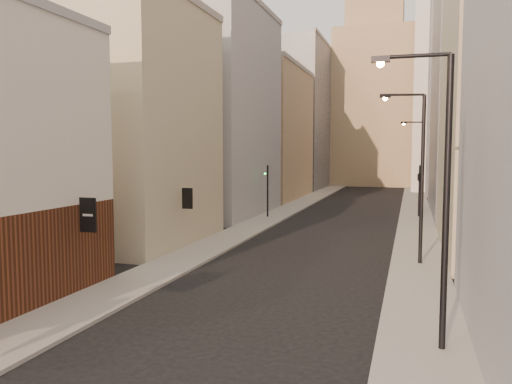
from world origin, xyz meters
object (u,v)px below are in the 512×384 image
clock_tower (374,90)px  traffic_light_left (268,183)px  streetlamp_far (421,162)px  streetlamp_mid (418,168)px  streetlamp_near (439,185)px  white_tower (441,70)px  traffic_light_right (419,177)px

clock_tower → traffic_light_left: bearing=-96.6°
clock_tower → traffic_light_left: (-5.90, -51.25, -14.27)m
streetlamp_far → clock_tower: bearing=79.1°
streetlamp_mid → streetlamp_near: bearing=-101.2°
streetlamp_far → traffic_light_left: size_ratio=1.85×
white_tower → streetlamp_far: white_tower is taller
streetlamp_mid → traffic_light_right: streetlamp_mid is taller
traffic_light_right → streetlamp_mid: bearing=77.3°
clock_tower → traffic_light_right: 49.36m
traffic_light_left → traffic_light_right: (13.64, 4.46, 0.54)m
white_tower → streetlamp_far: 32.88m
white_tower → traffic_light_right: (-3.26, -32.78, -14.70)m
clock_tower → traffic_light_left: size_ratio=8.98×
clock_tower → streetlamp_near: size_ratio=4.82×
clock_tower → traffic_light_right: size_ratio=8.98×
streetlamp_far → traffic_light_right: 3.20m
streetlamp_mid → traffic_light_right: 20.86m
streetlamp_mid → streetlamp_far: bearing=75.3°
clock_tower → streetlamp_far: 46.27m
streetlamp_near → streetlamp_far: streetlamp_near is taller
streetlamp_near → traffic_light_right: bearing=89.0°
streetlamp_near → traffic_light_left: size_ratio=1.86×
white_tower → streetlamp_far: size_ratio=4.50×
clock_tower → streetlamp_near: clock_tower is taller
streetlamp_mid → streetlamp_far: 23.69m
traffic_light_left → traffic_light_right: 14.36m
white_tower → streetlamp_far: bearing=-96.0°
streetlamp_mid → traffic_light_right: bearing=75.4°
streetlamp_near → streetlamp_far: bearing=88.8°
clock_tower → streetlamp_mid: size_ratio=4.75×
streetlamp_near → traffic_light_left: (-13.69, 28.66, -1.97)m
clock_tower → streetlamp_mid: (7.32, -67.58, -12.24)m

